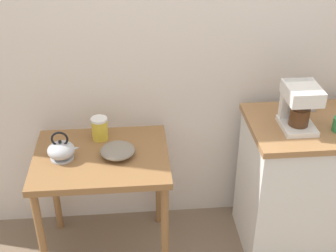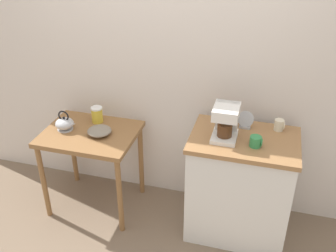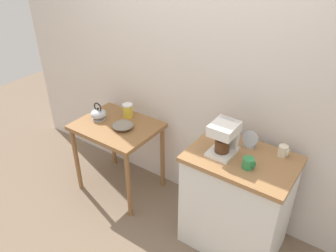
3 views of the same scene
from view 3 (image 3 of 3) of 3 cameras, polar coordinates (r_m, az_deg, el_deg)
name	(u,v)px [view 3 (image 3 of 3)]	position (r m, az deg, el deg)	size (l,w,h in m)	color
ground_plane	(161,211)	(3.30, -1.18, -14.46)	(8.00, 8.00, 0.00)	#7A6651
back_wall	(203,60)	(2.82, 5.94, 11.18)	(4.40, 0.10, 2.80)	silver
wooden_table	(117,134)	(3.21, -8.67, -1.41)	(0.76, 0.60, 0.75)	olive
kitchen_counter	(236,202)	(2.80, 11.60, -12.64)	(0.80, 0.56, 0.89)	white
bowl_stoneware	(123,125)	(3.07, -7.75, 0.12)	(0.20, 0.20, 0.06)	gray
teakettle	(99,114)	(3.25, -11.82, 2.03)	(0.19, 0.15, 0.17)	#B2B5BA
canister_enamel	(128,111)	(3.24, -6.92, 2.64)	(0.10, 0.10, 0.14)	gold
coffee_maker	(225,136)	(2.46, 9.72, -1.78)	(0.18, 0.22, 0.26)	white
mug_tall_green	(248,163)	(2.40, 13.64, -6.22)	(0.09, 0.08, 0.08)	#338C4C
mug_small_cream	(283,151)	(2.59, 19.16, -4.07)	(0.08, 0.07, 0.09)	beige
table_clock	(250,140)	(2.61, 13.86, -2.37)	(0.12, 0.06, 0.13)	#B2B5BA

